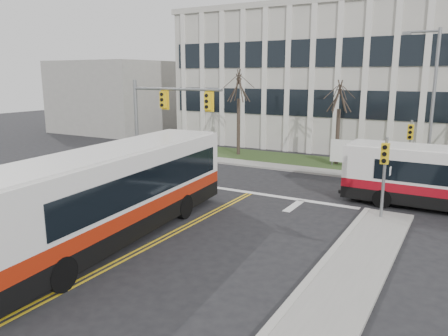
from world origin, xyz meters
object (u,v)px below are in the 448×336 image
directory_sign (341,151)px  bus_main (113,196)px  newspaper_box_blue (58,191)px  streetlight (430,97)px  newspaper_box_red (17,213)px

directory_sign → bus_main: bearing=-103.0°
directory_sign → bus_main: bus_main is taller
directory_sign → newspaper_box_blue: (-10.85, -15.56, -0.70)m
streetlight → newspaper_box_blue: size_ratio=9.68×
directory_sign → streetlight: bearing=-13.2°
streetlight → bus_main: bearing=-119.9°
streetlight → newspaper_box_blue: streetlight is taller
newspaper_box_blue → newspaper_box_red: same height
streetlight → newspaper_box_red: (-14.83, -17.77, -4.72)m
streetlight → newspaper_box_blue: bearing=-138.9°
bus_main → newspaper_box_blue: (-6.63, 2.71, -1.31)m
directory_sign → newspaper_box_blue: size_ratio=2.11×
directory_sign → newspaper_box_red: bearing=-116.0°
directory_sign → newspaper_box_red: (-9.30, -19.07, -0.70)m
streetlight → directory_sign: size_ratio=4.60×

